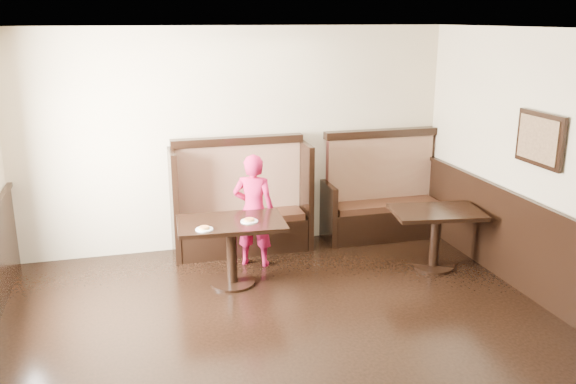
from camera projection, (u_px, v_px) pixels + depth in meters
name	position (u px, v px, depth m)	size (l,w,h in m)	color
room_shell	(276.00, 307.00, 4.86)	(7.00, 7.00, 7.00)	#CAB992
booth_main	(241.00, 210.00, 7.77)	(1.75, 0.72, 1.45)	black
booth_neighbor	(382.00, 202.00, 8.28)	(1.65, 0.72, 1.45)	black
table_main	(231.00, 236.00, 6.72)	(1.21, 0.80, 0.74)	black
table_neighbor	(436.00, 225.00, 7.18)	(1.12, 0.83, 0.72)	black
child	(254.00, 210.00, 7.23)	(0.50, 0.33, 1.37)	#AA123D
pizza_plate_left	(204.00, 229.00, 6.40)	(0.19, 0.19, 0.03)	white
pizza_plate_right	(249.00, 220.00, 6.66)	(0.19, 0.19, 0.04)	white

